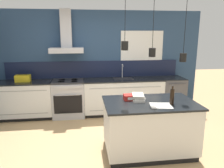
{
  "coord_description": "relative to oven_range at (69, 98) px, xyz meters",
  "views": [
    {
      "loc": [
        -0.28,
        -3.62,
        2.04
      ],
      "look_at": [
        0.27,
        0.57,
        1.05
      ],
      "focal_mm": 35.0,
      "sensor_mm": 36.0,
      "label": 1
    }
  ],
  "objects": [
    {
      "name": "dishwasher",
      "position": [
        2.67,
        0.0,
        0.0
      ],
      "size": [
        0.59,
        0.65,
        0.91
      ],
      "color": "#4C4C51",
      "rests_on": "ground_plane"
    },
    {
      "name": "kitchen_island",
      "position": [
        1.48,
        -1.92,
        0.0
      ],
      "size": [
        1.54,
        0.98,
        0.91
      ],
      "color": "black",
      "rests_on": "ground_plane"
    },
    {
      "name": "oven_range",
      "position": [
        0.0,
        0.0,
        0.0
      ],
      "size": [
        0.77,
        0.66,
        0.91
      ],
      "color": "#B5B5BA",
      "rests_on": "ground_plane"
    },
    {
      "name": "bottle_on_island",
      "position": [
        1.79,
        -2.09,
        0.59
      ],
      "size": [
        0.07,
        0.07,
        0.32
      ],
      "color": "black",
      "rests_on": "kitchen_island"
    },
    {
      "name": "counter_run_left",
      "position": [
        -1.04,
        0.01,
        0.01
      ],
      "size": [
        1.33,
        0.64,
        0.91
      ],
      "color": "black",
      "rests_on": "ground_plane"
    },
    {
      "name": "wall_back",
      "position": [
        0.64,
        0.31,
        0.9
      ],
      "size": [
        5.6,
        2.37,
        2.6
      ],
      "color": "navy",
      "rests_on": "ground_plane"
    },
    {
      "name": "counter_run_sink",
      "position": [
        1.38,
        0.01,
        0.01
      ],
      "size": [
        2.01,
        0.64,
        1.26
      ],
      "color": "black",
      "rests_on": "ground_plane"
    },
    {
      "name": "ground_plane",
      "position": [
        0.67,
        -1.69,
        -0.46
      ],
      "size": [
        16.0,
        16.0,
        0.0
      ],
      "primitive_type": "plane",
      "color": "tan",
      "rests_on": "ground"
    },
    {
      "name": "red_supply_box",
      "position": [
        1.19,
        -1.75,
        0.5
      ],
      "size": [
        0.25,
        0.18,
        0.09
      ],
      "color": "red",
      "rests_on": "kitchen_island"
    },
    {
      "name": "paper_pile",
      "position": [
        1.59,
        -2.13,
        0.46
      ],
      "size": [
        0.38,
        0.34,
        0.01
      ],
      "color": "silver",
      "rests_on": "kitchen_island"
    },
    {
      "name": "yellow_toolbox",
      "position": [
        -1.05,
        0.0,
        0.54
      ],
      "size": [
        0.34,
        0.18,
        0.19
      ],
      "color": "gold",
      "rests_on": "counter_run_left"
    },
    {
      "name": "book_stack",
      "position": [
        1.3,
        -1.79,
        0.51
      ],
      "size": [
        0.24,
        0.36,
        0.11
      ],
      "color": "silver",
      "rests_on": "kitchen_island"
    }
  ]
}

